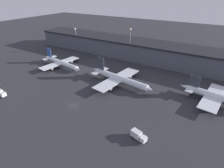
{
  "coord_description": "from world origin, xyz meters",
  "views": [
    {
      "loc": [
        55.47,
        -53.69,
        53.62
      ],
      "look_at": [
        10.81,
        21.03,
        6.0
      ],
      "focal_mm": 28.0,
      "sensor_mm": 36.0,
      "label": 1
    }
  ],
  "objects_px": {
    "service_vehicle_0": "(138,135)",
    "service_vehicle_1": "(0,93)",
    "airplane_0": "(61,63)",
    "airplane_2": "(216,97)",
    "airplane_1": "(119,79)"
  },
  "relations": [
    {
      "from": "airplane_0",
      "to": "airplane_2",
      "type": "xyz_separation_m",
      "value": [
        106.39,
        6.03,
        0.47
      ]
    },
    {
      "from": "airplane_1",
      "to": "service_vehicle_0",
      "type": "relative_size",
      "value": 6.58
    },
    {
      "from": "service_vehicle_1",
      "to": "airplane_2",
      "type": "bearing_deg",
      "value": 27.63
    },
    {
      "from": "airplane_0",
      "to": "airplane_1",
      "type": "xyz_separation_m",
      "value": [
        52.51,
        -1.74,
        0.6
      ]
    },
    {
      "from": "airplane_1",
      "to": "service_vehicle_0",
      "type": "distance_m",
      "value": 47.11
    },
    {
      "from": "airplane_0",
      "to": "service_vehicle_0",
      "type": "relative_size",
      "value": 6.0
    },
    {
      "from": "airplane_0",
      "to": "service_vehicle_0",
      "type": "xyz_separation_m",
      "value": [
        81.57,
        -38.79,
        -1.09
      ]
    },
    {
      "from": "airplane_1",
      "to": "service_vehicle_1",
      "type": "relative_size",
      "value": 6.4
    },
    {
      "from": "airplane_1",
      "to": "airplane_2",
      "type": "distance_m",
      "value": 54.43
    },
    {
      "from": "service_vehicle_0",
      "to": "service_vehicle_1",
      "type": "distance_m",
      "value": 80.54
    },
    {
      "from": "service_vehicle_0",
      "to": "service_vehicle_1",
      "type": "height_order",
      "value": "service_vehicle_1"
    },
    {
      "from": "airplane_0",
      "to": "airplane_2",
      "type": "bearing_deg",
      "value": 11.46
    },
    {
      "from": "service_vehicle_0",
      "to": "service_vehicle_1",
      "type": "bearing_deg",
      "value": -157.78
    },
    {
      "from": "airplane_0",
      "to": "service_vehicle_1",
      "type": "height_order",
      "value": "airplane_0"
    },
    {
      "from": "airplane_2",
      "to": "airplane_1",
      "type": "bearing_deg",
      "value": -163.57
    }
  ]
}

